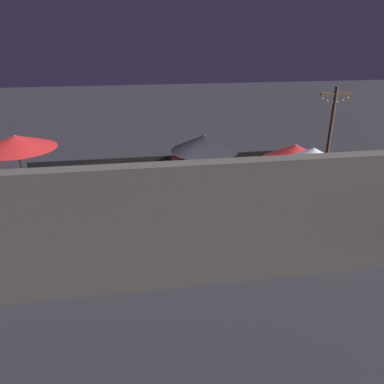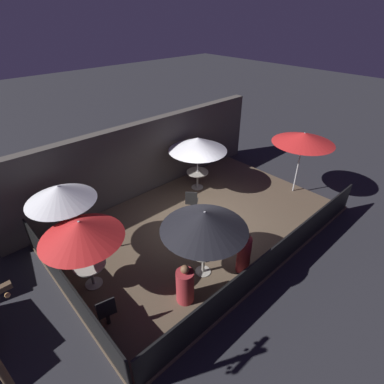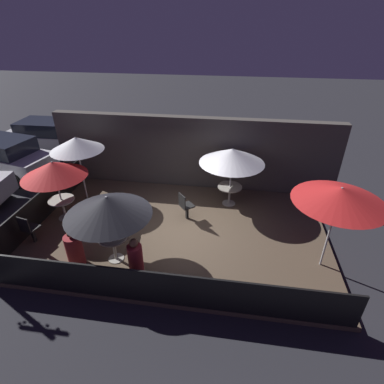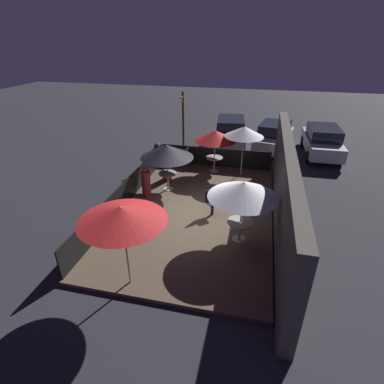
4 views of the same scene
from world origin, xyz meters
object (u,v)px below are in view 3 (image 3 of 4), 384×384
at_px(patio_umbrella_0, 232,156).
at_px(parked_car_2, 47,136).
at_px(patio_umbrella_2, 107,206).
at_px(patio_umbrella_3, 340,195).
at_px(patio_chair_1, 29,228).
at_px(patio_umbrella_1, 53,169).
at_px(patron_1, 75,250).
at_px(dining_table_0, 230,190).
at_px(dining_table_1, 62,203).
at_px(patio_umbrella_4, 76,144).
at_px(patio_chair_0, 185,205).
at_px(patron_0, 136,263).
at_px(parked_car_1, 7,157).
at_px(dining_table_2, 113,242).

bearing_deg(patio_umbrella_0, parked_car_2, 157.77).
xyz_separation_m(patio_umbrella_2, patio_umbrella_3, (5.52, 0.61, 0.44)).
xyz_separation_m(patio_chair_1, parked_car_2, (-3.52, 6.76, 0.20)).
xyz_separation_m(patio_umbrella_1, patron_1, (1.43, -1.96, -1.30)).
bearing_deg(dining_table_0, patron_1, -136.69).
xyz_separation_m(dining_table_0, patio_chair_1, (-5.61, -3.03, -0.03)).
relative_size(dining_table_1, patron_1, 0.72).
distance_m(patio_umbrella_3, patio_umbrella_4, 8.10).
distance_m(patio_chair_0, patio_chair_1, 4.63).
distance_m(dining_table_1, patron_0, 3.94).
bearing_deg(patio_umbrella_4, patron_1, -68.43).
xyz_separation_m(patio_umbrella_3, dining_table_1, (-7.89, 1.01, -1.61)).
relative_size(patron_0, parked_car_1, 0.32).
relative_size(patio_chair_0, parked_car_1, 0.23).
height_order(patio_umbrella_1, dining_table_0, patio_umbrella_1).
bearing_deg(patio_umbrella_4, dining_table_1, -95.63).
relative_size(patio_umbrella_4, parked_car_2, 0.56).
distance_m(dining_table_1, patio_chair_0, 3.98).
bearing_deg(patio_umbrella_2, patio_umbrella_3, 6.34).
bearing_deg(dining_table_0, patio_umbrella_3, -46.49).
bearing_deg(patio_umbrella_1, patron_0, -35.48).
distance_m(patio_chair_0, patron_0, 2.92).
xyz_separation_m(patio_chair_1, patron_1, (1.73, -0.63, -0.04)).
bearing_deg(dining_table_0, dining_table_2, -131.52).
bearing_deg(patio_chair_0, patio_umbrella_1, 147.52).
relative_size(patio_umbrella_2, dining_table_0, 2.62).
relative_size(patio_umbrella_3, patio_chair_0, 2.47).
bearing_deg(parked_car_2, patio_umbrella_0, -23.45).
relative_size(patio_umbrella_1, dining_table_2, 2.65).
height_order(patio_chair_1, patron_0, patron_0).
bearing_deg(patron_1, parked_car_2, -151.32).
height_order(dining_table_2, patron_1, patron_1).
relative_size(patio_umbrella_3, dining_table_2, 3.09).
relative_size(dining_table_0, patron_1, 0.74).
relative_size(dining_table_1, parked_car_1, 0.20).
bearing_deg(patio_umbrella_4, parked_car_1, 159.90).
height_order(patio_umbrella_0, patio_umbrella_2, patio_umbrella_0).
bearing_deg(parked_car_2, patio_chair_0, -33.49).
distance_m(patron_1, parked_car_2, 9.07).
height_order(patio_umbrella_2, patio_umbrella_4, patio_umbrella_4).
relative_size(patio_umbrella_3, patio_chair_1, 2.49).
distance_m(patio_umbrella_4, patio_chair_1, 3.11).
bearing_deg(parked_car_2, patio_chair_1, -63.71).
bearing_deg(patio_chair_1, dining_table_1, -0.00).
height_order(patron_0, patron_1, patron_0).
xyz_separation_m(patio_umbrella_0, dining_table_2, (-2.94, -3.32, -1.24)).
distance_m(patio_umbrella_1, parked_car_1, 5.03).
bearing_deg(patio_umbrella_0, patio_umbrella_1, -162.25).
relative_size(patio_umbrella_1, patio_umbrella_4, 0.87).
relative_size(patio_umbrella_4, patio_chair_0, 2.44).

